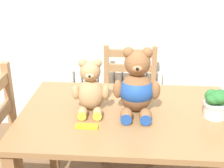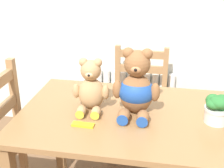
{
  "view_description": "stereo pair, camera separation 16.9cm",
  "coord_description": "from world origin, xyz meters",
  "px_view_note": "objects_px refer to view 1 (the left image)",
  "views": [
    {
      "loc": [
        0.02,
        -1.11,
        1.55
      ],
      "look_at": [
        -0.09,
        0.44,
        0.89
      ],
      "focal_mm": 50.0,
      "sensor_mm": 36.0,
      "label": 1
    },
    {
      "loc": [
        0.19,
        -1.09,
        1.55
      ],
      "look_at": [
        -0.09,
        0.44,
        0.89
      ],
      "focal_mm": 50.0,
      "sensor_mm": 36.0,
      "label": 2
    }
  ],
  "objects_px": {
    "teddy_bear_left": "(91,89)",
    "chocolate_bar": "(87,126)",
    "wooden_chair_behind": "(129,101)",
    "potted_plant": "(217,102)",
    "teddy_bear_right": "(137,87)"
  },
  "relations": [
    {
      "from": "teddy_bear_left",
      "to": "chocolate_bar",
      "type": "bearing_deg",
      "value": 87.05
    },
    {
      "from": "wooden_chair_behind",
      "to": "potted_plant",
      "type": "distance_m",
      "value": 0.97
    },
    {
      "from": "teddy_bear_right",
      "to": "chocolate_bar",
      "type": "relative_size",
      "value": 3.19
    },
    {
      "from": "teddy_bear_left",
      "to": "teddy_bear_right",
      "type": "relative_size",
      "value": 0.81
    },
    {
      "from": "wooden_chair_behind",
      "to": "teddy_bear_right",
      "type": "xyz_separation_m",
      "value": [
        0.05,
        -0.72,
        0.44
      ]
    },
    {
      "from": "potted_plant",
      "to": "chocolate_bar",
      "type": "bearing_deg",
      "value": -166.68
    },
    {
      "from": "teddy_bear_right",
      "to": "potted_plant",
      "type": "relative_size",
      "value": 2.31
    },
    {
      "from": "potted_plant",
      "to": "teddy_bear_right",
      "type": "bearing_deg",
      "value": 175.41
    },
    {
      "from": "wooden_chair_behind",
      "to": "teddy_bear_left",
      "type": "xyz_separation_m",
      "value": [
        -0.2,
        -0.72,
        0.42
      ]
    },
    {
      "from": "teddy_bear_right",
      "to": "potted_plant",
      "type": "distance_m",
      "value": 0.43
    },
    {
      "from": "teddy_bear_left",
      "to": "potted_plant",
      "type": "distance_m",
      "value": 0.67
    },
    {
      "from": "wooden_chair_behind",
      "to": "potted_plant",
      "type": "bearing_deg",
      "value": 121.89
    },
    {
      "from": "wooden_chair_behind",
      "to": "teddy_bear_right",
      "type": "bearing_deg",
      "value": 93.77
    },
    {
      "from": "teddy_bear_left",
      "to": "chocolate_bar",
      "type": "xyz_separation_m",
      "value": [
        0.0,
        -0.19,
        -0.12
      ]
    },
    {
      "from": "potted_plant",
      "to": "chocolate_bar",
      "type": "distance_m",
      "value": 0.69
    }
  ]
}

